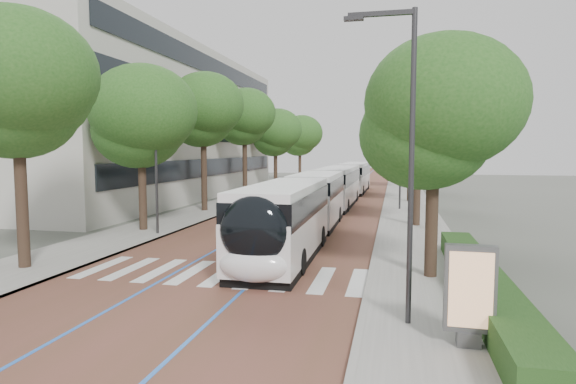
{
  "coord_description": "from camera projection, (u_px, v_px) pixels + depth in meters",
  "views": [
    {
      "loc": [
        6.39,
        -15.59,
        4.61
      ],
      "look_at": [
        0.89,
        9.12,
        2.4
      ],
      "focal_mm": 30.0,
      "sensor_mm": 36.0,
      "label": 1
    }
  ],
  "objects": [
    {
      "name": "ground",
      "position": [
        207.0,
        281.0,
        16.95
      ],
      "size": [
        160.0,
        160.0,
        0.0
      ],
      "primitive_type": "plane",
      "color": "#51544C",
      "rests_on": "ground"
    },
    {
      "name": "road",
      "position": [
        338.0,
        190.0,
        55.84
      ],
      "size": [
        11.0,
        140.0,
        0.02
      ],
      "primitive_type": "cube",
      "color": "brown",
      "rests_on": "ground"
    },
    {
      "name": "sidewalk_left",
      "position": [
        276.0,
        188.0,
        57.46
      ],
      "size": [
        4.0,
        140.0,
        0.12
      ],
      "primitive_type": "cube",
      "color": "gray",
      "rests_on": "ground"
    },
    {
      "name": "sidewalk_right",
      "position": [
        404.0,
        190.0,
        54.22
      ],
      "size": [
        4.0,
        140.0,
        0.12
      ],
      "primitive_type": "cube",
      "color": "gray",
      "rests_on": "ground"
    },
    {
      "name": "kerb_left",
      "position": [
        291.0,
        188.0,
        57.05
      ],
      "size": [
        0.2,
        140.0,
        0.14
      ],
      "primitive_type": "cube",
      "color": "gray",
      "rests_on": "ground"
    },
    {
      "name": "kerb_right",
      "position": [
        387.0,
        190.0,
        54.63
      ],
      "size": [
        0.2,
        140.0,
        0.14
      ],
      "primitive_type": "cube",
      "color": "gray",
      "rests_on": "ground"
    },
    {
      "name": "zebra_crossing",
      "position": [
        223.0,
        274.0,
        17.87
      ],
      "size": [
        10.55,
        3.6,
        0.01
      ],
      "color": "silver",
      "rests_on": "ground"
    },
    {
      "name": "lane_line_left",
      "position": [
        324.0,
        189.0,
        56.19
      ],
      "size": [
        0.12,
        126.0,
        0.01
      ],
      "primitive_type": "cube",
      "color": "blue",
      "rests_on": "road"
    },
    {
      "name": "lane_line_right",
      "position": [
        352.0,
        190.0,
        55.5
      ],
      "size": [
        0.12,
        126.0,
        0.01
      ],
      "primitive_type": "cube",
      "color": "blue",
      "rests_on": "road"
    },
    {
      "name": "office_building",
      "position": [
        129.0,
        126.0,
        47.78
      ],
      "size": [
        18.11,
        40.0,
        14.0
      ],
      "color": "#B8B6AB",
      "rests_on": "ground"
    },
    {
      "name": "hedge",
      "position": [
        482.0,
        282.0,
        14.93
      ],
      "size": [
        1.2,
        14.0,
        0.8
      ],
      "primitive_type": "cube",
      "color": "#1A3D15",
      "rests_on": "sidewalk_right"
    },
    {
      "name": "streetlight_near",
      "position": [
        405.0,
        142.0,
        12.18
      ],
      "size": [
        1.82,
        0.2,
        8.0
      ],
      "color": "#313133",
      "rests_on": "sidewalk_right"
    },
    {
      "name": "streetlight_far",
      "position": [
        398.0,
        147.0,
        36.49
      ],
      "size": [
        1.82,
        0.2,
        8.0
      ],
      "color": "#313133",
      "rests_on": "sidewalk_right"
    },
    {
      "name": "lamp_post_left",
      "position": [
        156.0,
        159.0,
        25.69
      ],
      "size": [
        0.14,
        0.14,
        8.0
      ],
      "primitive_type": "cylinder",
      "color": "#313133",
      "rests_on": "sidewalk_left"
    },
    {
      "name": "trees_left",
      "position": [
        239.0,
        127.0,
        43.66
      ],
      "size": [
        6.29,
        60.99,
        9.78
      ],
      "color": "black",
      "rests_on": "ground"
    },
    {
      "name": "trees_right",
      "position": [
        413.0,
        132.0,
        36.74
      ],
      "size": [
        5.79,
        47.62,
        8.86
      ],
      "color": "black",
      "rests_on": "ground"
    },
    {
      "name": "lead_bus",
      "position": [
        300.0,
        210.0,
        23.84
      ],
      "size": [
        2.75,
        18.43,
        3.2
      ],
      "rotation": [
        0.0,
        0.0,
        0.01
      ],
      "color": "black",
      "rests_on": "ground"
    },
    {
      "name": "bus_queued_0",
      "position": [
        337.0,
        187.0,
        39.18
      ],
      "size": [
        2.66,
        12.42,
        3.2
      ],
      "rotation": [
        0.0,
        0.0,
        -0.01
      ],
      "color": "silver",
      "rests_on": "ground"
    },
    {
      "name": "bus_queued_1",
      "position": [
        354.0,
        177.0,
        52.53
      ],
      "size": [
        2.7,
        12.43,
        3.2
      ],
      "rotation": [
        0.0,
        0.0,
        -0.01
      ],
      "color": "silver",
      "rests_on": "ground"
    },
    {
      "name": "ad_panel",
      "position": [
        470.0,
        293.0,
        10.97
      ],
      "size": [
        1.14,
        0.44,
        2.35
      ],
      "rotation": [
        0.0,
        0.0,
        -0.02
      ],
      "color": "#59595B",
      "rests_on": "sidewalk_right"
    }
  ]
}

